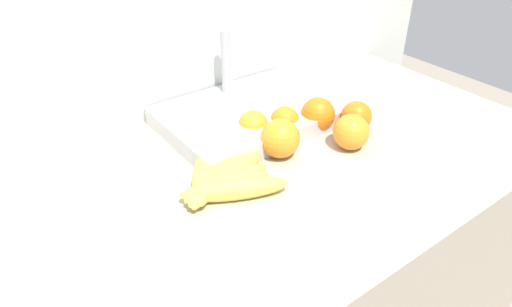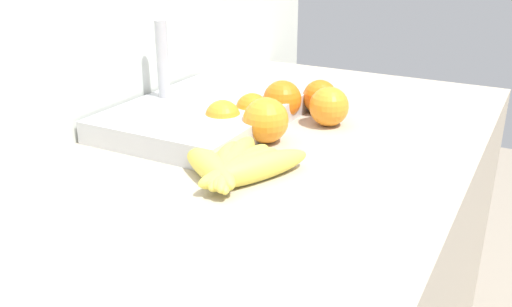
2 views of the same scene
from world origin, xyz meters
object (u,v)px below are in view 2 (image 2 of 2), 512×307
Objects in this scene: banana_bunch at (232,165)px; orange_far_right at (329,106)px; orange_back_left at (282,100)px; orange_front at (252,110)px; orange_right at (266,120)px; orange_center at (223,118)px; orange_back_right at (320,97)px; sink_basin at (206,113)px.

banana_bunch is 2.83× the size of orange_far_right.
orange_front is at bearing 158.45° from orange_back_left.
orange_center is at bearing 93.09° from orange_right.
orange_back_right is (0.37, 0.00, 0.02)m from banana_bunch.
orange_right is at bearing 154.92° from orange_far_right.
orange_right is at bearing -102.72° from sink_basin.
orange_back_left is (0.14, 0.03, -0.00)m from orange_right.
orange_right is 1.24× the size of orange_front.
sink_basin is (-0.17, 0.17, -0.01)m from orange_back_right.
orange_front is (0.07, -0.03, -0.00)m from orange_center.
sink_basin reaches higher than orange_back_right.
orange_back_right is at bearing -38.49° from orange_back_left.
orange_far_right is 1.09× the size of orange_back_right.
orange_center is at bearing 133.47° from orange_far_right.
orange_front is (-0.14, 0.08, -0.00)m from orange_back_right.
banana_bunch is 0.19m from orange_center.
sink_basin is at bearing 135.12° from orange_back_right.
orange_front is at bearing -19.80° from orange_center.
banana_bunch is at bearing -158.60° from orange_front.
orange_front is at bearing 44.43° from orange_right.
orange_front is (0.06, 0.06, -0.01)m from orange_right.
orange_back_right is 1.06× the size of orange_front.
orange_back_right reaches higher than orange_front.
orange_far_right is 0.08m from orange_back_right.
orange_back_right is at bearing -44.88° from sink_basin.
banana_bunch is at bearing -179.23° from orange_back_right.
sink_basin reaches higher than orange_far_right.
orange_front reaches higher than banana_bunch.
orange_far_right is at bearing -25.08° from orange_right.
sink_basin is (-0.10, 0.12, -0.02)m from orange_back_left.
orange_back_right is (0.07, -0.05, -0.00)m from orange_back_left.
orange_back_left is at bearing -48.44° from sink_basin.
orange_back_left is 0.09m from orange_back_right.
orange_back_left is 1.11× the size of orange_back_right.
orange_center is 0.17× the size of sink_basin.
orange_center is 0.95× the size of orange_back_right.
orange_center reaches higher than banana_bunch.
orange_far_right is (0.00, -0.10, -0.00)m from orange_back_left.
orange_back_left reaches higher than banana_bunch.
banana_bunch is 2.64× the size of orange_right.
orange_right is at bearing -86.91° from orange_center.
sink_basin is at bearing 58.43° from orange_center.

